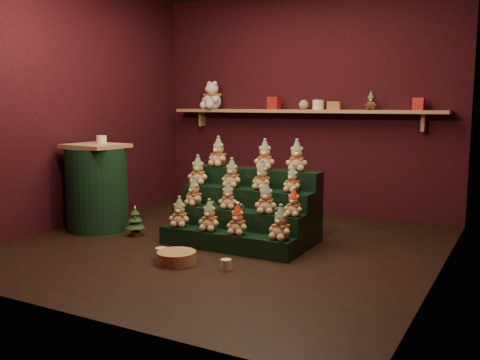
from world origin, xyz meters
The scene contains 41 objects.
ground centered at (0.00, 0.00, 0.00)m, with size 4.00×4.00×0.00m, color black.
back_wall centered at (0.00, 2.05, 1.40)m, with size 4.00×0.10×2.80m, color black.
front_wall centered at (0.00, -2.05, 1.40)m, with size 4.00×0.10×2.80m, color black.
left_wall centered at (-2.05, 0.00, 1.40)m, with size 0.10×4.00×2.80m, color black.
right_wall centered at (2.05, 0.00, 1.40)m, with size 0.10×4.00×2.80m, color black.
back_shelf centered at (0.00, 1.87, 1.29)m, with size 3.60×0.26×0.24m.
riser_tier_front centered at (0.09, -0.16, 0.09)m, with size 1.40×0.22×0.18m, color black.
riser_tier_midfront centered at (0.09, 0.06, 0.18)m, with size 1.40×0.22×0.36m, color black.
riser_tier_midback centered at (0.09, 0.28, 0.27)m, with size 1.40×0.22×0.54m, color black.
riser_tier_back centered at (0.09, 0.50, 0.36)m, with size 1.40×0.22×0.72m, color black.
teddy_0 centered at (-0.43, -0.16, 0.33)m, with size 0.21×0.19×0.29m, color tan, non-canonical shape.
teddy_1 centered at (-0.07, -0.17, 0.33)m, with size 0.21×0.19×0.30m, color tan, non-canonical shape.
teddy_2 centered at (0.24, -0.17, 0.32)m, with size 0.20×0.18×0.28m, color tan, non-canonical shape.
teddy_3 centered at (0.67, -0.16, 0.33)m, with size 0.22×0.20×0.31m, color tan, non-canonical shape.
teddy_4 centered at (-0.40, 0.06, 0.50)m, with size 0.20×0.18×0.28m, color tan, non-canonical shape.
teddy_5 centered at (-0.01, 0.07, 0.49)m, with size 0.19×0.17×0.26m, color tan, non-canonical shape.
teddy_6 centered at (0.42, 0.05, 0.51)m, with size 0.21×0.19×0.29m, color tan, non-canonical shape.
teddy_7 centered at (0.70, 0.06, 0.49)m, with size 0.18×0.16×0.25m, color tan, non-canonical shape.
teddy_8 centered at (-0.50, 0.29, 0.69)m, with size 0.21×0.19×0.30m, color tan, non-canonical shape.
teddy_9 centered at (-0.08, 0.29, 0.69)m, with size 0.21×0.19×0.29m, color tan, non-canonical shape.
teddy_10 centered at (0.26, 0.29, 0.68)m, with size 0.20×0.18×0.28m, color tan, non-canonical shape.
teddy_11 centered at (0.59, 0.30, 0.67)m, with size 0.19×0.17×0.26m, color tan, non-canonical shape.
teddy_12 centered at (-0.37, 0.51, 0.88)m, with size 0.22×0.20×0.31m, color tan, non-canonical shape.
teddy_13 centered at (0.19, 0.49, 0.87)m, with size 0.22×0.19×0.30m, color tan, non-canonical shape.
teddy_14 centered at (0.54, 0.52, 0.87)m, with size 0.22×0.20×0.31m, color tan, non-canonical shape.
snow_globe_a centered at (-0.15, 0.00, 0.40)m, with size 0.06×0.06×0.08m.
snow_globe_b centered at (0.18, 0.00, 0.40)m, with size 0.06×0.06×0.08m.
snow_globe_c centered at (0.56, 0.00, 0.40)m, with size 0.06×0.06×0.08m.
side_table centered at (-1.59, -0.08, 0.47)m, with size 0.67×0.67×0.96m.
table_ornament centered at (-1.59, 0.02, 1.00)m, with size 0.11×0.11×0.09m, color #ECE6C2.
mini_christmas_tree centered at (-1.04, -0.11, 0.16)m, with size 0.19×0.19×0.33m.
mug_left centered at (-0.27, -0.69, 0.05)m, with size 0.11×0.11×0.11m, color beige.
mug_right centered at (0.40, -0.67, 0.05)m, with size 0.09×0.09×0.09m, color beige.
wicker_basket centered at (-0.07, -0.73, 0.05)m, with size 0.35×0.35×0.11m, color #A07C40.
white_bear centered at (-1.27, 1.84, 1.56)m, with size 0.34×0.30×0.47m, color silver, non-canonical shape.
brown_bear centered at (0.91, 1.84, 1.42)m, with size 0.14×0.13×0.20m, color #4B2719, non-canonical shape.
gift_tin_red_a centered at (-0.34, 1.85, 1.40)m, with size 0.14×0.14×0.16m, color #B2201B.
gift_tin_cream centered at (0.26, 1.85, 1.38)m, with size 0.14×0.14×0.12m, color #ECE6C2.
gift_tin_red_b centered at (1.45, 1.85, 1.39)m, with size 0.12×0.12×0.14m, color #B2201B.
shelf_plush_ball centered at (0.07, 1.85, 1.38)m, with size 0.12×0.12×0.12m, color tan.
scarf_gift_box centered at (0.47, 1.85, 1.37)m, with size 0.16×0.10×0.10m, color #E85520.
Camera 1 is at (2.60, -4.45, 1.40)m, focal length 40.00 mm.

